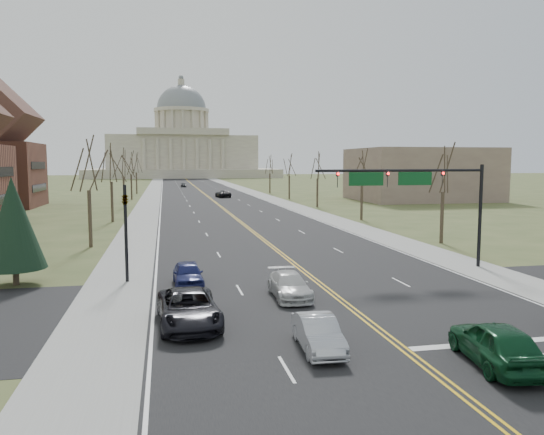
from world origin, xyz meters
name	(u,v)px	position (x,y,z in m)	size (l,w,h in m)	color
ground	(394,342)	(0.00, 0.00, 0.00)	(600.00, 600.00, 0.00)	#3E4D26
road	(203,192)	(0.00, 110.00, 0.01)	(20.00, 380.00, 0.01)	black
cross_road	(345,303)	(0.00, 6.00, 0.01)	(120.00, 14.00, 0.01)	black
sidewalk_left	(152,193)	(-12.00, 110.00, 0.01)	(4.00, 380.00, 0.03)	gray
sidewalk_right	(251,192)	(12.00, 110.00, 0.01)	(4.00, 380.00, 0.03)	gray
center_line	(203,192)	(0.00, 110.00, 0.01)	(0.42, 380.00, 0.01)	gold
edge_line_left	(162,193)	(-9.80, 110.00, 0.01)	(0.15, 380.00, 0.01)	silver
edge_line_right	(243,192)	(9.80, 110.00, 0.01)	(0.15, 380.00, 0.01)	silver
stop_bar	(517,341)	(5.00, -1.00, 0.01)	(9.50, 0.50, 0.01)	silver
capitol	(182,148)	(0.00, 249.91, 14.20)	(90.00, 60.00, 50.00)	beige
signal_mast	(414,186)	(7.45, 13.50, 5.76)	(12.12, 0.44, 7.20)	black
signal_left	(126,222)	(-11.50, 13.50, 3.71)	(0.32, 0.36, 6.00)	black
tree_r_0	(443,171)	(15.50, 24.00, 6.55)	(3.74, 3.74, 8.50)	#31261D
tree_l_0	(88,167)	(-15.50, 28.00, 6.94)	(3.96, 3.96, 9.00)	#31261D
tree_r_1	(362,169)	(15.50, 44.00, 6.55)	(3.74, 3.74, 8.50)	#31261D
tree_l_1	(111,166)	(-15.50, 48.00, 6.94)	(3.96, 3.96, 9.00)	#31261D
tree_r_2	(318,167)	(15.50, 64.00, 6.55)	(3.74, 3.74, 8.50)	#31261D
tree_l_2	(123,165)	(-15.50, 68.00, 6.94)	(3.96, 3.96, 9.00)	#31261D
tree_r_3	(289,166)	(15.50, 84.00, 6.55)	(3.74, 3.74, 8.50)	#31261D
tree_l_3	(131,164)	(-15.50, 88.00, 6.94)	(3.96, 3.96, 9.00)	#31261D
tree_r_4	(270,166)	(15.50, 104.00, 6.55)	(3.74, 3.74, 8.50)	#31261D
tree_l_4	(136,164)	(-15.50, 108.00, 6.94)	(3.96, 3.96, 9.00)	#31261D
conifer_l	(13,223)	(-18.00, 14.00, 3.74)	(3.64, 3.64, 6.50)	#31261D
bldg_right_mass	(421,174)	(40.00, 76.00, 5.00)	(25.00, 20.00, 10.00)	#755D53
car_nb_inner_lead	(496,343)	(2.51, -3.17, 0.84)	(1.96, 4.87, 1.66)	#0D3B1E
car_sb_inner_lead	(318,333)	(-3.34, -0.32, 0.67)	(1.40, 4.02, 1.33)	#AAACB2
car_sb_outer_lead	(189,308)	(-8.18, 3.85, 0.80)	(2.63, 5.70, 1.58)	black
car_sb_inner_second	(289,285)	(-2.57, 7.76, 0.68)	(1.88, 4.61, 1.34)	#BBBBBB
car_sb_outer_second	(188,274)	(-7.87, 11.69, 0.73)	(1.69, 4.20, 1.43)	navy
car_far_nb	(223,194)	(2.87, 90.98, 0.76)	(2.48, 5.37, 1.49)	black
car_far_sb	(184,185)	(-3.55, 138.94, 0.70)	(1.62, 4.02, 1.37)	#474A4E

